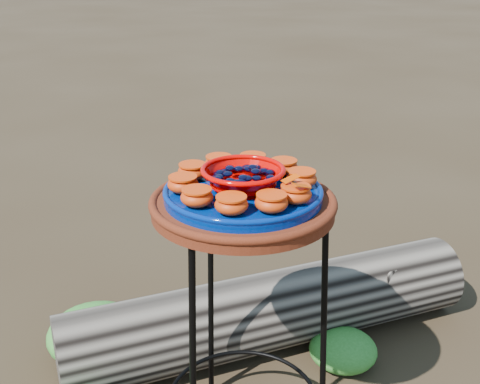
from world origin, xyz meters
name	(u,v)px	position (x,y,z in m)	size (l,w,h in m)	color
plant_stand	(243,336)	(0.00, 0.00, 0.35)	(0.44, 0.44, 0.70)	black
terracotta_saucer	(243,206)	(0.00, 0.00, 0.72)	(0.43, 0.43, 0.03)	#421707
cobalt_plate	(243,194)	(0.00, 0.00, 0.75)	(0.37, 0.37, 0.02)	#01145C
red_bowl	(243,179)	(0.00, 0.00, 0.79)	(0.18, 0.18, 0.05)	#CC0200
glass_gems	(243,164)	(0.00, 0.00, 0.82)	(0.14, 0.14, 0.02)	black
orange_half_0	(295,194)	(0.07, -0.12, 0.78)	(0.07, 0.07, 0.04)	#B52806
orange_half_1	(302,179)	(0.13, -0.04, 0.78)	(0.07, 0.07, 0.04)	#B52806
orange_half_2	(284,167)	(0.13, 0.04, 0.78)	(0.07, 0.07, 0.04)	#B52806
orange_half_3	(253,162)	(0.08, 0.11, 0.78)	(0.07, 0.07, 0.04)	#B52806
orange_half_4	(219,163)	(0.00, 0.14, 0.78)	(0.07, 0.07, 0.04)	#B52806
orange_half_5	(193,172)	(-0.08, 0.11, 0.78)	(0.07, 0.07, 0.04)	#B52806
orange_half_6	(183,184)	(-0.13, 0.04, 0.78)	(0.07, 0.07, 0.04)	#B52806
orange_half_7	(197,197)	(-0.13, -0.04, 0.78)	(0.07, 0.07, 0.04)	#B52806
orange_half_8	(231,205)	(-0.08, -0.11, 0.78)	(0.07, 0.07, 0.04)	#B52806
orange_half_9	(271,203)	(0.00, -0.14, 0.78)	(0.07, 0.07, 0.04)	#B52806
butterfly	(296,183)	(0.07, -0.12, 0.81)	(0.08, 0.05, 0.01)	#CE3B00
driftwood_log	(271,311)	(0.29, 0.36, 0.13)	(1.42, 0.37, 0.27)	black
foliage_right	(343,348)	(0.45, 0.16, 0.06)	(0.22, 0.22, 0.11)	#2C7121
foliage_back	(95,332)	(-0.27, 0.57, 0.08)	(0.32, 0.32, 0.16)	#2C7121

